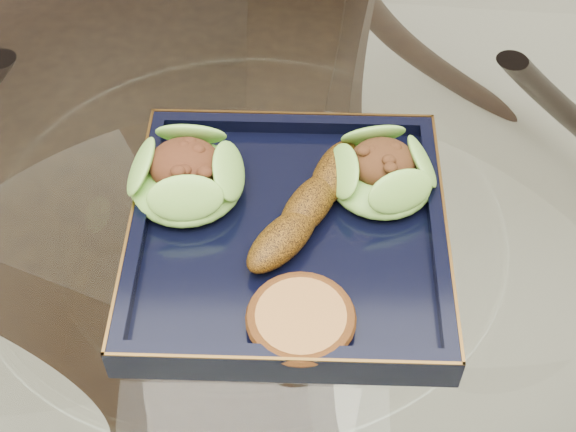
{
  "coord_description": "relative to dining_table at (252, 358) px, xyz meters",
  "views": [
    {
      "loc": [
        0.04,
        -0.42,
        1.32
      ],
      "look_at": [
        0.04,
        0.02,
        0.8
      ],
      "focal_mm": 50.0,
      "sensor_mm": 36.0,
      "label": 1
    }
  ],
  "objects": [
    {
      "name": "dining_chair",
      "position": [
        -0.13,
        0.45,
        0.01
      ],
      "size": [
        0.57,
        0.57,
        1.08
      ],
      "rotation": [
        0.0,
        0.0,
        -0.23
      ],
      "color": "black",
      "rests_on": "ground"
    },
    {
      "name": "lettuce_wrap_right",
      "position": [
        0.12,
        0.07,
        0.2
      ],
      "size": [
        0.11,
        0.11,
        0.03
      ],
      "primitive_type": "ellipsoid",
      "rotation": [
        0.0,
        0.0,
        -0.17
      ],
      "color": "#4F952B",
      "rests_on": "navy_plate"
    },
    {
      "name": "navy_plate",
      "position": [
        0.04,
        0.02,
        0.17
      ],
      "size": [
        0.28,
        0.28,
        0.02
      ],
      "primitive_type": "cube",
      "rotation": [
        0.0,
        0.0,
        -0.03
      ],
      "color": "black",
      "rests_on": "dining_table"
    },
    {
      "name": "lettuce_wrap_left",
      "position": [
        -0.05,
        0.06,
        0.2
      ],
      "size": [
        0.13,
        0.13,
        0.04
      ],
      "primitive_type": "ellipsoid",
      "rotation": [
        0.0,
        0.0,
        -0.42
      ],
      "color": "#5DA830",
      "rests_on": "navy_plate"
    },
    {
      "name": "roasted_plantain",
      "position": [
        0.05,
        0.03,
        0.2
      ],
      "size": [
        0.11,
        0.16,
        0.03
      ],
      "primitive_type": "ellipsoid",
      "rotation": [
        0.0,
        0.0,
        1.03
      ],
      "color": "#5E3909",
      "rests_on": "navy_plate"
    },
    {
      "name": "crumb_patty",
      "position": [
        0.05,
        -0.08,
        0.19
      ],
      "size": [
        0.1,
        0.1,
        0.01
      ],
      "primitive_type": "cylinder",
      "rotation": [
        0.0,
        0.0,
        -0.41
      ],
      "color": "#A36836",
      "rests_on": "navy_plate"
    },
    {
      "name": "dining_table",
      "position": [
        0.0,
        0.0,
        0.0
      ],
      "size": [
        1.13,
        1.13,
        0.77
      ],
      "color": "white",
      "rests_on": "ground"
    }
  ]
}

